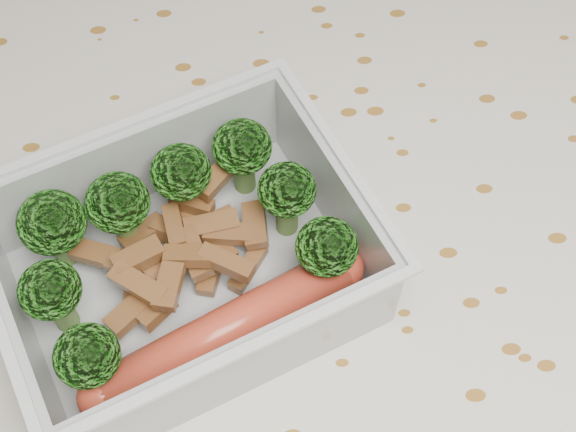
{
  "coord_description": "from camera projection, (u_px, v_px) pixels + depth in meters",
  "views": [
    {
      "loc": [
        -0.02,
        -0.19,
        1.12
      ],
      "look_at": [
        -0.0,
        0.01,
        0.78
      ],
      "focal_mm": 50.0,
      "sensor_mm": 36.0,
      "label": 1
    }
  ],
  "objects": [
    {
      "name": "broccoli_florets",
      "position": [
        166.0,
        226.0,
        0.38
      ],
      "size": [
        0.16,
        0.13,
        0.05
      ],
      "color": "#608C3F",
      "rests_on": "lunch_container"
    },
    {
      "name": "lunch_container",
      "position": [
        187.0,
        268.0,
        0.38
      ],
      "size": [
        0.21,
        0.19,
        0.06
      ],
      "color": "silver",
      "rests_on": "tablecloth"
    },
    {
      "name": "meat_pile",
      "position": [
        182.0,
        250.0,
        0.39
      ],
      "size": [
        0.1,
        0.09,
        0.03
      ],
      "color": "brown",
      "rests_on": "lunch_container"
    },
    {
      "name": "dining_table",
      "position": [
        290.0,
        323.0,
        0.49
      ],
      "size": [
        1.4,
        0.9,
        0.75
      ],
      "color": "brown",
      "rests_on": "ground"
    },
    {
      "name": "sausage",
      "position": [
        227.0,
        330.0,
        0.37
      ],
      "size": [
        0.14,
        0.08,
        0.02
      ],
      "color": "#C33E28",
      "rests_on": "lunch_container"
    },
    {
      "name": "tablecloth",
      "position": [
        290.0,
        287.0,
        0.44
      ],
      "size": [
        1.46,
        0.96,
        0.19
      ],
      "color": "silver",
      "rests_on": "dining_table"
    }
  ]
}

